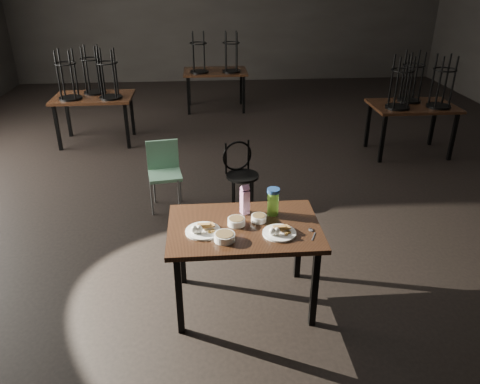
{
  "coord_description": "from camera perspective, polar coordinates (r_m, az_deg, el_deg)",
  "views": [
    {
      "loc": [
        -0.66,
        -5.47,
        2.62
      ],
      "look_at": [
        -0.37,
        -1.9,
        0.85
      ],
      "focal_mm": 35.0,
      "sensor_mm": 36.0,
      "label": 1
    }
  ],
  "objects": [
    {
      "name": "plate_left",
      "position": [
        3.61,
        -4.58,
        -4.57
      ],
      "size": [
        0.27,
        0.27,
        0.09
      ],
      "color": "white",
      "rests_on": "main_table"
    },
    {
      "name": "bg_table_left",
      "position": [
        7.7,
        -17.54,
        11.27
      ],
      "size": [
        1.2,
        0.8,
        1.48
      ],
      "color": "black",
      "rests_on": "ground"
    },
    {
      "name": "bg_table_far",
      "position": [
        9.17,
        -3.04,
        14.53
      ],
      "size": [
        1.2,
        0.8,
        1.48
      ],
      "color": "black",
      "rests_on": "ground"
    },
    {
      "name": "bowl_near",
      "position": [
        3.69,
        -0.44,
        -3.6
      ],
      "size": [
        0.14,
        0.14,
        0.05
      ],
      "color": "white",
      "rests_on": "main_table"
    },
    {
      "name": "main_table",
      "position": [
        3.73,
        0.5,
        -5.18
      ],
      "size": [
        1.2,
        0.8,
        0.75
      ],
      "color": "black",
      "rests_on": "ground"
    },
    {
      "name": "juice_carton",
      "position": [
        3.82,
        0.6,
        -1.01
      ],
      "size": [
        0.08,
        0.08,
        0.26
      ],
      "color": "#7E165C",
      "rests_on": "main_table"
    },
    {
      "name": "plate_right",
      "position": [
        3.59,
        4.8,
        -4.82
      ],
      "size": [
        0.26,
        0.26,
        0.08
      ],
      "color": "white",
      "rests_on": "main_table"
    },
    {
      "name": "bentwood_chair",
      "position": [
        5.37,
        0.05,
        2.69
      ],
      "size": [
        0.41,
        0.41,
        0.79
      ],
      "rotation": [
        0.0,
        0.0,
        0.32
      ],
      "color": "black",
      "rests_on": "ground"
    },
    {
      "name": "bowl_far",
      "position": [
        3.75,
        2.31,
        -3.18
      ],
      "size": [
        0.12,
        0.12,
        0.05
      ],
      "color": "white",
      "rests_on": "main_table"
    },
    {
      "name": "school_chair",
      "position": [
        5.46,
        -9.23,
        2.81
      ],
      "size": [
        0.42,
        0.42,
        0.79
      ],
      "rotation": [
        0.0,
        0.0,
        0.15
      ],
      "color": "#68A27F",
      "rests_on": "ground"
    },
    {
      "name": "bowl_big",
      "position": [
        3.5,
        -1.9,
        -5.48
      ],
      "size": [
        0.16,
        0.16,
        0.05
      ],
      "color": "white",
      "rests_on": "main_table"
    },
    {
      "name": "water_bottle",
      "position": [
        3.81,
        4.06,
        -1.13
      ],
      "size": [
        0.14,
        0.14,
        0.23
      ],
      "color": "#74C339",
      "rests_on": "main_table"
    },
    {
      "name": "spoon",
      "position": [
        3.66,
        8.68,
        -4.69
      ],
      "size": [
        0.06,
        0.18,
        0.01
      ],
      "color": "silver",
      "rests_on": "main_table"
    },
    {
      "name": "bg_table_right",
      "position": [
        7.33,
        20.45,
        10.13
      ],
      "size": [
        1.2,
        0.8,
        1.48
      ],
      "color": "black",
      "rests_on": "ground"
    }
  ]
}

